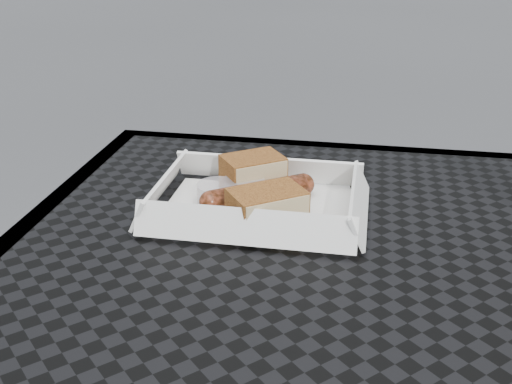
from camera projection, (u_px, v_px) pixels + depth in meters
patio_table at (363, 348)px, 0.64m from camera, size 0.80×0.80×0.74m
food_tray at (258, 210)px, 0.76m from camera, size 0.22×0.15×0.00m
bratwurst at (258, 193)px, 0.77m from camera, size 0.13×0.10×0.03m
bread_near at (253, 174)px, 0.80m from camera, size 0.09×0.08×0.05m
bread_far at (267, 208)px, 0.71m from camera, size 0.10×0.09×0.04m
veg_garnish at (300, 224)px, 0.72m from camera, size 0.03×0.03×0.00m
napkin at (302, 183)px, 0.84m from camera, size 0.14×0.14×0.00m
condiment_cup_sauce at (218, 196)px, 0.77m from camera, size 0.05×0.05×0.03m
condiment_cup_empty at (244, 190)px, 0.78m from camera, size 0.05×0.05×0.03m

